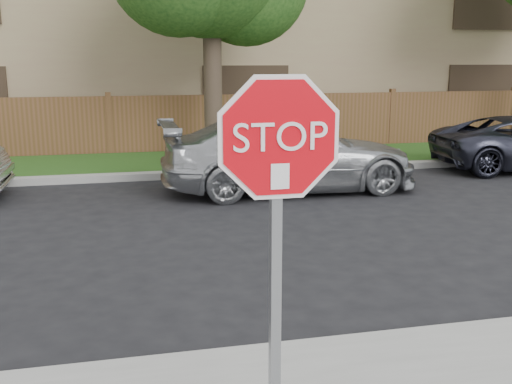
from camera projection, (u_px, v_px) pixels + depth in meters
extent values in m
plane|color=black|center=(99.00, 371.00, 5.06)|extent=(90.00, 90.00, 0.00)
cube|color=gray|center=(110.00, 178.00, 12.80)|extent=(70.00, 0.30, 0.15)
cube|color=#1E4714|center=(111.00, 165.00, 14.37)|extent=(70.00, 3.00, 0.12)
cube|color=#52381D|center=(110.00, 127.00, 15.73)|extent=(70.00, 0.12, 1.60)
cube|color=#9F8363|center=(108.00, 45.00, 20.57)|extent=(34.00, 8.00, 6.00)
cylinder|color=#382B21|center=(213.00, 84.00, 14.39)|extent=(0.44, 0.44, 3.92)
cube|color=gray|center=(275.00, 282.00, 3.67)|extent=(0.06, 0.06, 2.30)
cylinder|color=white|center=(279.00, 138.00, 3.41)|extent=(1.01, 0.02, 1.01)
cylinder|color=red|center=(280.00, 138.00, 3.40)|extent=(0.93, 0.02, 0.93)
cube|color=white|center=(280.00, 176.00, 3.44)|extent=(0.11, 0.00, 0.15)
imported|color=#ACB0B4|center=(290.00, 154.00, 11.78)|extent=(5.06, 2.06, 1.47)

